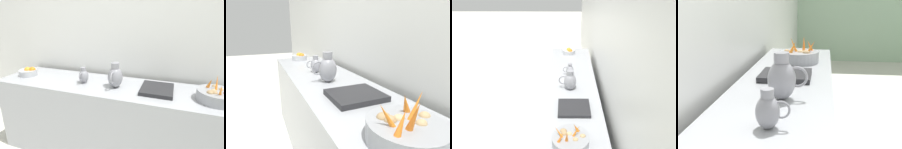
{
  "view_description": "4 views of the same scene",
  "coord_description": "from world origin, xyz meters",
  "views": [
    {
      "loc": [
        0.11,
        0.6,
        1.57
      ],
      "look_at": [
        -1.47,
        0.04,
        1.01
      ],
      "focal_mm": 28.89,
      "sensor_mm": 36.0,
      "label": 1
    },
    {
      "loc": [
        -0.98,
        1.46,
        1.33
      ],
      "look_at": [
        -1.45,
        0.39,
        1.02
      ],
      "focal_mm": 29.22,
      "sensor_mm": 36.0,
      "label": 2
    },
    {
      "loc": [
        -1.44,
        2.37,
        2.32
      ],
      "look_at": [
        -1.42,
        -0.04,
        1.02
      ],
      "focal_mm": 35.29,
      "sensor_mm": 36.0,
      "label": 3
    },
    {
      "loc": [
        -1.28,
        -1.34,
        1.39
      ],
      "look_at": [
        -1.45,
        0.06,
        1.01
      ],
      "focal_mm": 45.11,
      "sensor_mm": 36.0,
      "label": 4
    }
  ],
  "objects": [
    {
      "name": "vegetable_colander",
      "position": [
        -1.49,
        0.98,
        0.92
      ],
      "size": [
        0.32,
        0.32,
        0.21
      ],
      "color": "gray",
      "rests_on": "prep_counter"
    },
    {
      "name": "counter_sink_basin",
      "position": [
        -1.53,
        0.48,
        0.89
      ],
      "size": [
        0.34,
        0.3,
        0.04
      ],
      "primitive_type": "cube",
      "color": "#232326",
      "rests_on": "prep_counter"
    },
    {
      "name": "orange_bowl",
      "position": [
        -1.5,
        -1.03,
        0.91
      ],
      "size": [
        0.21,
        0.21,
        0.11
      ],
      "color": "#ADAFB5",
      "rests_on": "prep_counter"
    },
    {
      "name": "tile_wall_left",
      "position": [
        -1.95,
        0.67,
        1.5
      ],
      "size": [
        0.1,
        9.15,
        3.0
      ],
      "primitive_type": "cube",
      "color": "white",
      "rests_on": "ground_plane"
    },
    {
      "name": "metal_pitcher_short",
      "position": [
        -1.5,
        -0.29,
        0.95
      ],
      "size": [
        0.15,
        0.1,
        0.17
      ],
      "color": "gray",
      "rests_on": "prep_counter"
    },
    {
      "name": "prep_counter",
      "position": [
        -1.53,
        0.17,
        0.43
      ],
      "size": [
        0.62,
        2.87,
        0.87
      ],
      "primitive_type": "cube",
      "color": "#9EA0A5",
      "rests_on": "ground_plane"
    },
    {
      "name": "metal_pitcher_tall",
      "position": [
        -1.5,
        0.07,
        0.98
      ],
      "size": [
        0.21,
        0.15,
        0.25
      ],
      "color": "gray",
      "rests_on": "prep_counter"
    }
  ]
}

